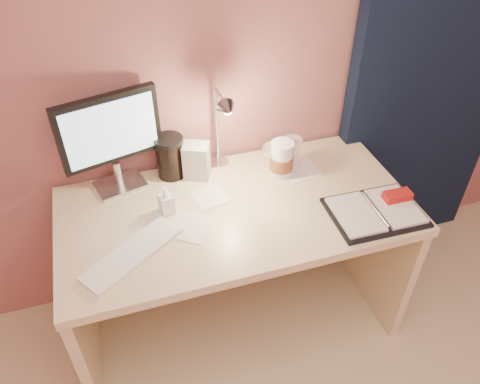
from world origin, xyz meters
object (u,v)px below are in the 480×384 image
object	(u,v)px
keyboard	(133,254)
planner	(377,210)
lotion_bottle	(166,200)
desk_lamp	(223,128)
product_box	(196,161)
desk	(232,235)
monitor	(110,135)
coffee_cup	(282,160)
dark_jar	(170,159)
clear_cup	(292,154)
bowl	(276,152)

from	to	relation	value
keyboard	planner	bearing A→B (deg)	-37.74
lotion_bottle	desk_lamp	xyz separation A→B (m)	(0.27, 0.14, 0.19)
product_box	desk_lamp	distance (m)	0.21
desk	monitor	size ratio (longest dim) A/B	3.29
keyboard	coffee_cup	distance (m)	0.74
coffee_cup	dark_jar	bearing A→B (deg)	163.02
planner	coffee_cup	xyz separation A→B (m)	(-0.27, 0.35, 0.06)
keyboard	coffee_cup	size ratio (longest dim) A/B	2.46
monitor	clear_cup	size ratio (longest dim) A/B	2.87
monitor	bowl	size ratio (longest dim) A/B	3.25
desk_lamp	desk	bearing A→B (deg)	-93.78
coffee_cup	clear_cup	world-z (taller)	coffee_cup
desk	coffee_cup	xyz separation A→B (m)	(0.25, 0.08, 0.30)
keyboard	desk_lamp	distance (m)	0.60
keyboard	desk	bearing A→B (deg)	-8.09
monitor	desk_lamp	bearing A→B (deg)	-24.18
keyboard	planner	size ratio (longest dim) A/B	1.09
planner	product_box	bearing A→B (deg)	145.75
desk	desk_lamp	bearing A→B (deg)	87.34
planner	bowl	world-z (taller)	planner
desk	clear_cup	xyz separation A→B (m)	(0.31, 0.11, 0.30)
monitor	keyboard	bearing A→B (deg)	-104.64
monitor	desk_lamp	distance (m)	0.44
monitor	product_box	world-z (taller)	monitor
dark_jar	desk_lamp	bearing A→B (deg)	-22.92
keyboard	dark_jar	bearing A→B (deg)	28.14
lotion_bottle	dark_jar	xyz separation A→B (m)	(0.06, 0.23, 0.02)
monitor	product_box	distance (m)	0.37
planner	clear_cup	distance (m)	0.44
clear_cup	dark_jar	size ratio (longest dim) A/B	0.89
dark_jar	keyboard	bearing A→B (deg)	-117.87
monitor	coffee_cup	xyz separation A→B (m)	(0.67, -0.12, -0.18)
desk	coffee_cup	size ratio (longest dim) A/B	8.74
coffee_cup	monitor	bearing A→B (deg)	169.57
dark_jar	product_box	bearing A→B (deg)	-22.99
planner	coffee_cup	distance (m)	0.44
dark_jar	desk_lamp	distance (m)	0.28
clear_cup	keyboard	bearing A→B (deg)	-156.65
desk_lamp	monitor	bearing A→B (deg)	169.08
desk	lotion_bottle	distance (m)	0.39
desk	bowl	distance (m)	0.43
coffee_cup	dark_jar	xyz separation A→B (m)	(-0.45, 0.14, 0.01)
lotion_bottle	desk_lamp	distance (m)	0.36
lotion_bottle	desk	bearing A→B (deg)	2.92
bowl	desk_lamp	bearing A→B (deg)	-163.18
product_box	keyboard	bearing A→B (deg)	-107.50
monitor	desk_lamp	world-z (taller)	monitor
bowl	monitor	bearing A→B (deg)	-179.41
bowl	dark_jar	xyz separation A→B (m)	(-0.48, 0.01, 0.06)
coffee_cup	dark_jar	world-z (taller)	dark_jar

